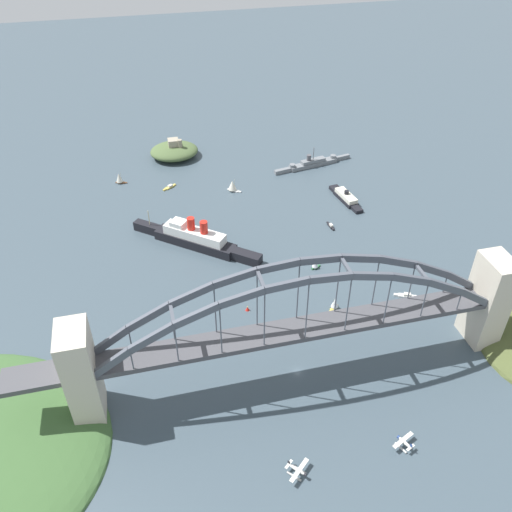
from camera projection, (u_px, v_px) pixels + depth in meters
The scene contains 16 objects.
ground_plane at pixel (297, 371), 246.64m from camera, with size 1400.00×1400.00×0.00m, color #3D4C56.
harbor_arch_bridge at pixel (300, 330), 230.74m from camera, with size 244.53×18.90×60.99m.
ocean_liner at pixel (195, 238), 321.47m from camera, with size 71.04×60.99×19.50m.
naval_cruiser at pixel (312, 163), 405.91m from camera, with size 64.08×15.57×15.59m.
harbor_ferry_steamer at pixel (346, 197), 366.27m from camera, with size 11.34×37.43×7.52m.
fort_island_mid_harbor at pixel (174, 151), 416.57m from camera, with size 37.06×32.85×15.51m.
seaplane_taxiing_near_bridge at pixel (404, 443), 214.27m from camera, with size 10.95×7.95×4.85m.
seaplane_second_in_formation at pixel (297, 471), 204.56m from camera, with size 10.14×9.92×4.95m.
small_boat_0 at pixel (232, 185), 375.03m from camera, with size 9.74×8.46×9.41m.
small_boat_1 at pixel (119, 178), 384.00m from camera, with size 8.26×5.68×9.12m.
small_boat_2 at pixel (315, 264), 305.57m from camera, with size 6.17×4.46×6.78m.
small_boat_3 at pixel (406, 295), 287.30m from camera, with size 11.74×6.26×2.29m.
small_boat_4 at pixel (331, 226), 340.72m from camera, with size 2.52×9.65×2.40m.
small_boat_5 at pixel (170, 187), 380.69m from camera, with size 10.26×7.91×1.98m.
small_boat_6 at pixel (335, 303), 278.39m from camera, with size 6.56×5.64×7.45m.
channel_marker_buoy at pixel (247, 309), 278.63m from camera, with size 2.20×2.20×2.75m.
Camera 1 is at (-58.24, -155.05, 191.28)m, focal length 37.50 mm.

